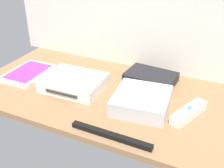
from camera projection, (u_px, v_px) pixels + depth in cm
name	position (u px, v px, depth cm)	size (l,w,h in cm)	color
ground_plane	(112.00, 97.00, 97.33)	(100.00, 48.00, 2.00)	#936D47
game_console	(74.00, 83.00, 99.46)	(21.49, 17.01, 4.40)	white
mini_computer	(142.00, 101.00, 88.31)	(18.83, 18.83, 5.30)	silver
game_case	(28.00, 73.00, 109.23)	(13.77, 19.12, 1.56)	white
network_router	(151.00, 78.00, 103.87)	(18.87, 13.36, 3.40)	black
remote_wand	(189.00, 112.00, 84.63)	(8.70, 15.10, 3.40)	white
remote_classic_pad	(69.00, 75.00, 97.84)	(15.77, 10.86, 2.40)	white
sensor_bar	(111.00, 135.00, 76.54)	(24.00, 1.80, 1.40)	black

